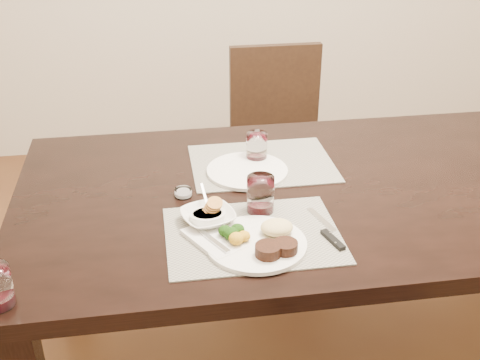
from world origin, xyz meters
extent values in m
cube|color=black|center=(0.00, 0.00, 0.72)|extent=(2.00, 1.00, 0.05)
cube|color=black|center=(-0.92, 0.42, 0.35)|extent=(0.08, 0.08, 0.70)
cube|color=black|center=(0.00, 0.85, 0.43)|extent=(0.42, 0.42, 0.04)
cube|color=black|center=(-0.18, 0.67, 0.21)|extent=(0.04, 0.04, 0.41)
cube|color=black|center=(0.18, 0.67, 0.21)|extent=(0.04, 0.04, 0.41)
cube|color=black|center=(-0.18, 1.03, 0.21)|extent=(0.04, 0.04, 0.41)
cube|color=black|center=(0.18, 1.03, 0.21)|extent=(0.04, 0.04, 0.41)
cube|color=black|center=(0.00, 1.04, 0.68)|extent=(0.42, 0.04, 0.45)
cube|color=gray|center=(-0.33, -0.24, 0.75)|extent=(0.46, 0.34, 0.00)
cube|color=gray|center=(-0.23, 0.18, 0.75)|extent=(0.46, 0.34, 0.00)
cylinder|color=silver|center=(-0.33, -0.29, 0.76)|extent=(0.26, 0.26, 0.01)
cylinder|color=black|center=(-0.31, -0.35, 0.78)|extent=(0.07, 0.07, 0.03)
cylinder|color=black|center=(-0.27, -0.34, 0.78)|extent=(0.06, 0.06, 0.03)
ellipsoid|color=#D2BF7E|center=(-0.27, -0.26, 0.78)|extent=(0.09, 0.07, 0.04)
ellipsoid|color=#18410C|center=(-0.39, -0.27, 0.78)|extent=(0.04, 0.04, 0.03)
ellipsoid|color=gold|center=(-0.38, -0.29, 0.78)|extent=(0.04, 0.04, 0.03)
cube|color=silver|center=(-0.44, -0.26, 0.76)|extent=(0.17, 0.20, 0.01)
cube|color=silver|center=(-0.44, -0.28, 0.77)|extent=(0.07, 0.11, 0.01)
cube|color=silver|center=(-0.43, -0.20, 0.77)|extent=(0.04, 0.05, 0.00)
cube|color=silver|center=(-0.13, -0.20, 0.76)|extent=(0.05, 0.13, 0.00)
cube|color=black|center=(-0.13, -0.30, 0.76)|extent=(0.04, 0.10, 0.01)
imported|color=silver|center=(-0.44, -0.16, 0.77)|extent=(0.18, 0.18, 0.03)
cylinder|color=#BC723B|center=(-0.44, -0.16, 0.80)|extent=(0.04, 0.05, 0.04)
cylinder|color=silver|center=(-0.44, -0.17, 0.77)|extent=(0.10, 0.10, 0.04)
cylinder|color=#0D3C14|center=(-0.44, -0.17, 0.79)|extent=(0.08, 0.08, 0.01)
cube|color=silver|center=(-0.44, -0.11, 0.81)|extent=(0.01, 0.07, 0.05)
cylinder|color=silver|center=(-0.29, -0.12, 0.81)|extent=(0.08, 0.08, 0.11)
cylinder|color=#35040B|center=(-0.29, -0.12, 0.77)|extent=(0.06, 0.06, 0.03)
cylinder|color=silver|center=(-0.29, 0.12, 0.76)|extent=(0.26, 0.26, 0.01)
cylinder|color=silver|center=(-0.24, 0.20, 0.80)|extent=(0.07, 0.07, 0.10)
cylinder|color=#35040B|center=(-0.24, 0.20, 0.77)|extent=(0.06, 0.06, 0.02)
cylinder|color=silver|center=(-0.50, 0.00, 0.76)|extent=(0.05, 0.05, 0.02)
cylinder|color=white|center=(-0.50, 0.00, 0.76)|extent=(0.04, 0.04, 0.01)
camera|label=1|loc=(-0.57, -1.55, 1.63)|focal=45.00mm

